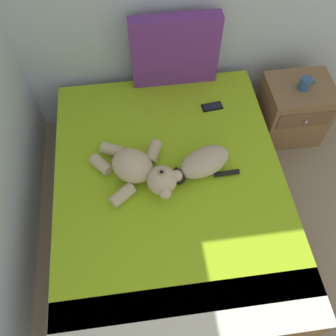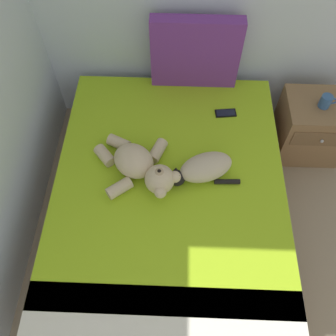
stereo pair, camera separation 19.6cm
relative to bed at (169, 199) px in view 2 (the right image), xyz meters
The scene contains 7 objects.
bed is the anchor object (origin of this frame).
patterned_cushion 1.04m from the bed, 80.44° to the left, with size 0.62×0.10×0.54m.
cat 0.39m from the bed, 15.94° to the left, with size 0.44×0.30×0.15m.
teddy_bear 0.38m from the bed, 164.36° to the left, with size 0.57×0.50×0.20m.
cell_phone 0.74m from the bed, 56.47° to the left, with size 0.16×0.09×0.01m.
nightstand 1.26m from the bed, 31.33° to the left, with size 0.49×0.43×0.53m.
mug 1.30m from the bed, 30.80° to the left, with size 0.12×0.08×0.09m.
Camera 2 is at (1.00, 2.30, 2.43)m, focal length 38.07 mm.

